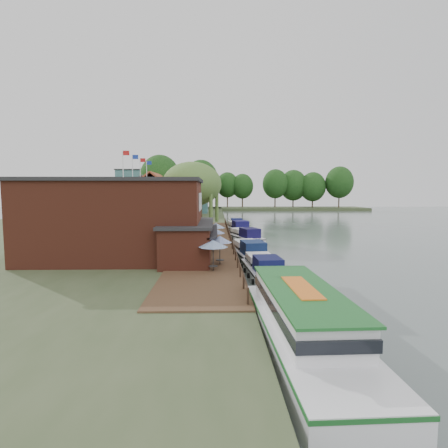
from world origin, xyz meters
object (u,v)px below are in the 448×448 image
object	(u,v)px
cottage_a	(155,206)
swan	(256,301)
cruiser_3	(238,227)
umbrella_4	(209,238)
cottage_b	(147,203)
cruiser_2	(245,235)
cruiser_4	(236,224)
cottage_c	(179,202)
hotel_block	(165,191)
umbrella_0	(213,255)
umbrella_1	(220,250)
willow	(192,198)
cruiser_1	(249,250)
umbrella_5	(216,233)
cruiser_0	(263,266)
pub	(138,219)
umbrella_3	(213,240)
umbrella_2	(206,246)
tour_boat	(305,321)

from	to	relation	value
cottage_a	swan	size ratio (longest dim) A/B	19.55
cruiser_3	swan	world-z (taller)	cruiser_3
umbrella_4	cottage_b	bearing A→B (deg)	117.36
cruiser_2	cruiser_4	bearing A→B (deg)	72.17
cottage_b	cottage_a	bearing A→B (deg)	-73.30
cottage_c	cruiser_4	xyz separation A→B (m)	(10.72, 0.36, -4.16)
hotel_block	cruiser_4	size ratio (longest dim) A/B	2.78
cottage_a	cruiser_2	world-z (taller)	cottage_a
umbrella_0	umbrella_1	bearing A→B (deg)	77.40
willow	cruiser_1	size ratio (longest dim) A/B	1.10
cruiser_1	cruiser_4	bearing A→B (deg)	81.52
umbrella_5	cruiser_4	world-z (taller)	umbrella_5
cruiser_0	umbrella_1	bearing A→B (deg)	165.50
pub	umbrella_5	size ratio (longest dim) A/B	8.42
umbrella_3	swan	world-z (taller)	umbrella_3
cottage_a	cruiser_2	distance (m)	12.80
umbrella_2	swan	world-z (taller)	umbrella_2
cottage_c	willow	distance (m)	14.46
pub	cruiser_2	world-z (taller)	pub
cruiser_0	cruiser_1	bearing A→B (deg)	88.71
umbrella_4	tour_boat	xyz separation A→B (m)	(4.70, -21.60, -0.87)
umbrella_0	cruiser_4	bearing A→B (deg)	84.27
cruiser_0	swan	xyz separation A→B (m)	(-1.33, -6.53, -0.84)
cruiser_3	cottage_b	bearing A→B (deg)	177.74
cottage_c	swan	xyz separation A→B (m)	(9.50, -43.79, -5.03)
umbrella_3	umbrella_4	world-z (taller)	same
cruiser_1	cruiser_3	distance (m)	22.53
umbrella_4	cruiser_0	xyz separation A→B (m)	(4.62, -8.54, -1.23)
willow	swan	distance (m)	30.98
umbrella_2	umbrella_4	xyz separation A→B (m)	(0.15, 5.75, 0.00)
umbrella_1	umbrella_2	distance (m)	2.51
pub	cruiser_2	distance (m)	20.42
cottage_c	cruiser_2	distance (m)	20.78
cruiser_1	cruiser_2	world-z (taller)	cruiser_1
willow	umbrella_1	xyz separation A→B (m)	(3.80, -22.65, -3.93)
cottage_a	willow	world-z (taller)	willow
cruiser_0	pub	bearing A→B (deg)	158.58
umbrella_1	cruiser_4	world-z (taller)	umbrella_1
cruiser_1	tour_boat	world-z (taller)	tour_boat
hotel_block	swan	world-z (taller)	hotel_block
cottage_b	cottage_c	xyz separation A→B (m)	(4.00, 9.00, 0.00)
willow	umbrella_5	distance (m)	12.20
umbrella_3	hotel_block	bearing A→B (deg)	102.35
cruiser_3	umbrella_2	bearing A→B (deg)	-108.93
hotel_block	cruiser_1	bearing A→B (deg)	-74.59
swan	tour_boat	bearing A→B (deg)	-77.81
cruiser_2	cottage_c	bearing A→B (deg)	103.96
cruiser_4	swan	xyz separation A→B (m)	(-1.22, -44.15, -0.87)
pub	cruiser_0	distance (m)	11.86
cottage_c	cruiser_1	xyz separation A→B (m)	(10.38, -29.69, -4.12)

